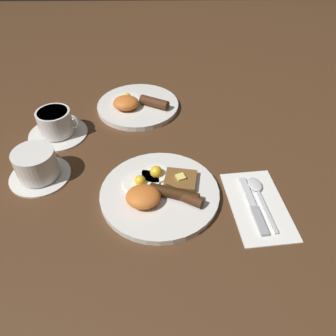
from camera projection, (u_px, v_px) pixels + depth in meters
The scene contains 8 objects.
ground_plane at pixel (160, 196), 0.76m from camera, with size 3.00×3.00×0.00m, color #4C301C.
breakfast_plate_near at pixel (159, 192), 0.75m from camera, with size 0.27×0.27×0.05m.
breakfast_plate_far at pixel (137, 105), 1.02m from camera, with size 0.25×0.25×0.05m.
teacup_near at pixel (37, 165), 0.78m from camera, with size 0.15×0.15×0.08m.
teacup_far at pixel (56, 125), 0.91m from camera, with size 0.16×0.16×0.08m.
napkin at pixel (258, 205), 0.73m from camera, with size 0.12×0.21×0.01m, color white.
knife at pixel (254, 207), 0.72m from camera, with size 0.03×0.17×0.01m.
spoon at pixel (257, 190), 0.76m from camera, with size 0.04×0.16×0.01m.
Camera 1 is at (0.01, -0.51, 0.56)m, focal length 35.00 mm.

